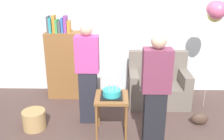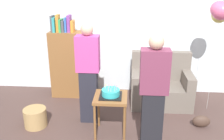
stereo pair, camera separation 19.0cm
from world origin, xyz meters
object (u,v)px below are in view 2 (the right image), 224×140
object	(u,v)px
person_holding_cake	(153,95)
person_blowing_candles	(88,74)
wicker_basket	(35,117)
handbag	(201,121)
couch	(161,86)
side_table	(111,102)
birthday_cake	(111,93)
balloon_bunch	(220,12)
bookshelf	(71,63)

from	to	relation	value
person_holding_cake	person_blowing_candles	bearing A→B (deg)	-19.68
wicker_basket	handbag	size ratio (longest dim) A/B	1.29
couch	person_holding_cake	xyz separation A→B (m)	(-0.28, -1.43, 0.49)
couch	side_table	world-z (taller)	couch
birthday_cake	side_table	bearing A→B (deg)	122.64
wicker_basket	handbag	bearing A→B (deg)	3.65
person_blowing_candles	balloon_bunch	xyz separation A→B (m)	(2.05, 0.49, 0.92)
side_table	person_holding_cake	xyz separation A→B (m)	(0.57, -0.34, 0.30)
side_table	birthday_cake	xyz separation A→B (m)	(0.00, -0.00, 0.15)
bookshelf	side_table	xyz separation A→B (m)	(0.88, -1.34, -0.15)
couch	person_holding_cake	size ratio (longest dim) A/B	0.67
couch	bookshelf	bearing A→B (deg)	172.03
wicker_basket	birthday_cake	bearing A→B (deg)	-6.32
person_blowing_candles	couch	bearing A→B (deg)	17.82
person_blowing_candles	wicker_basket	distance (m)	1.11
side_table	balloon_bunch	xyz separation A→B (m)	(1.66, 0.87, 1.22)
side_table	wicker_basket	bearing A→B (deg)	173.68
balloon_bunch	bookshelf	bearing A→B (deg)	169.49
side_table	balloon_bunch	distance (m)	2.23
birthday_cake	wicker_basket	distance (m)	1.34
balloon_bunch	side_table	bearing A→B (deg)	-152.43
person_blowing_candles	person_holding_cake	bearing A→B (deg)	-49.06
handbag	balloon_bunch	xyz separation A→B (m)	(0.24, 0.56, 1.65)
couch	person_holding_cake	world-z (taller)	person_holding_cake
person_blowing_candles	person_holding_cake	distance (m)	1.20
person_blowing_candles	wicker_basket	size ratio (longest dim) A/B	4.53
bookshelf	handbag	distance (m)	2.60
couch	birthday_cake	xyz separation A→B (m)	(-0.85, -1.10, 0.35)
side_table	handbag	distance (m)	1.52
birthday_cake	person_holding_cake	distance (m)	0.68
wicker_basket	couch	bearing A→B (deg)	24.88
couch	side_table	distance (m)	1.40
side_table	handbag	size ratio (longest dim) A/B	2.27
birthday_cake	wicker_basket	world-z (taller)	birthday_cake
couch	bookshelf	distance (m)	1.79
birthday_cake	wicker_basket	bearing A→B (deg)	173.68
birthday_cake	balloon_bunch	world-z (taller)	balloon_bunch
birthday_cake	handbag	xyz separation A→B (m)	(1.43, 0.30, -0.59)
side_table	handbag	world-z (taller)	side_table
birthday_cake	handbag	world-z (taller)	birthday_cake
couch	handbag	world-z (taller)	couch
couch	person_blowing_candles	xyz separation A→B (m)	(-1.24, -0.72, 0.49)
balloon_bunch	couch	bearing A→B (deg)	164.20
couch	side_table	xyz separation A→B (m)	(-0.85, -1.10, 0.20)
bookshelf	birthday_cake	distance (m)	1.61
side_table	handbag	xyz separation A→B (m)	(1.43, 0.30, -0.44)
bookshelf	balloon_bunch	size ratio (longest dim) A/B	0.84
couch	handbag	xyz separation A→B (m)	(0.57, -0.79, -0.24)
couch	person_blowing_candles	size ratio (longest dim) A/B	0.67
couch	balloon_bunch	xyz separation A→B (m)	(0.81, -0.23, 1.41)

